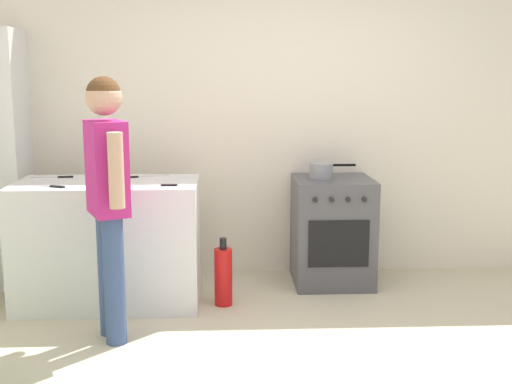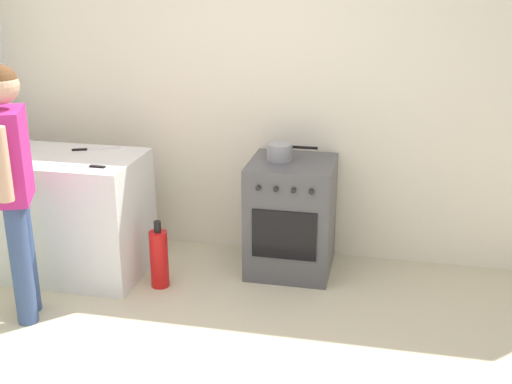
% 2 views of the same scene
% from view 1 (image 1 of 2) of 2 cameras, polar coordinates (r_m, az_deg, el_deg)
% --- Properties ---
extents(ground_plane, '(8.00, 8.00, 0.00)m').
position_cam_1_polar(ground_plane, '(3.78, 5.24, -15.58)').
color(ground_plane, beige).
extents(back_wall, '(6.00, 0.10, 2.60)m').
position_cam_1_polar(back_wall, '(5.35, 2.62, 6.57)').
color(back_wall, silver).
rests_on(back_wall, ground).
extents(counter_unit, '(1.30, 0.70, 0.90)m').
position_cam_1_polar(counter_unit, '(4.80, -12.93, -4.41)').
color(counter_unit, silver).
rests_on(counter_unit, ground).
extents(oven_left, '(0.61, 0.62, 0.85)m').
position_cam_1_polar(oven_left, '(5.16, 6.80, -3.45)').
color(oven_left, '#4C4C51').
rests_on(oven_left, ground).
extents(pot, '(0.37, 0.19, 0.12)m').
position_cam_1_polar(pot, '(5.08, 5.84, 1.92)').
color(pot, gray).
rests_on(pot, oven_left).
extents(knife_chef, '(0.31, 0.08, 0.01)m').
position_cam_1_polar(knife_chef, '(4.99, -17.55, 1.25)').
color(knife_chef, silver).
rests_on(knife_chef, counter_unit).
extents(knife_carving, '(0.33, 0.04, 0.01)m').
position_cam_1_polar(knife_carving, '(4.46, -8.95, 0.58)').
color(knife_carving, silver).
rests_on(knife_carving, counter_unit).
extents(knife_paring, '(0.20, 0.11, 0.01)m').
position_cam_1_polar(knife_paring, '(4.57, -17.55, 0.47)').
color(knife_paring, silver).
rests_on(knife_paring, counter_unit).
extents(knife_bread, '(0.34, 0.16, 0.01)m').
position_cam_1_polar(knife_bread, '(4.87, -9.87, 1.37)').
color(knife_bread, silver).
rests_on(knife_bread, counter_unit).
extents(person, '(0.32, 0.53, 1.65)m').
position_cam_1_polar(person, '(4.01, -13.07, 0.53)').
color(person, '#384C7A').
rests_on(person, ground).
extents(fire_extinguisher, '(0.13, 0.13, 0.50)m').
position_cam_1_polar(fire_extinguisher, '(4.69, -2.92, -7.47)').
color(fire_extinguisher, red).
rests_on(fire_extinguisher, ground).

